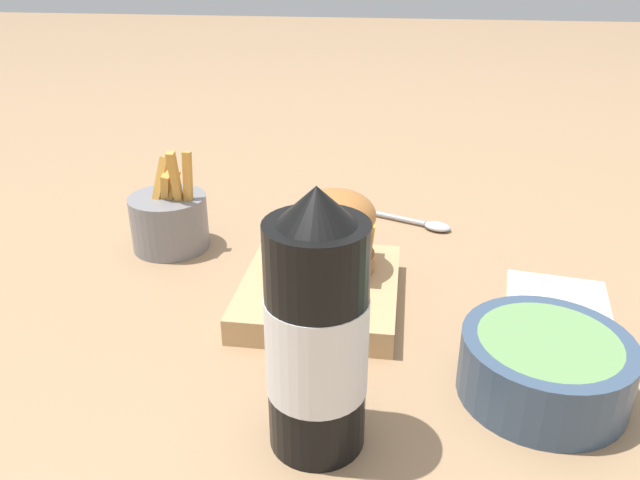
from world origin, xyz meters
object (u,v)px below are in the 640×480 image
at_px(burger, 335,230).
at_px(fries_basket, 170,220).
at_px(serving_board, 320,291).
at_px(spoon, 423,223).
at_px(side_bowl, 544,365).
at_px(ketchup_bottle, 317,335).

height_order(burger, fries_basket, fries_basket).
distance_m(serving_board, spoon, 0.26).
height_order(fries_basket, side_bowl, fries_basket).
distance_m(fries_basket, spoon, 0.36).
relative_size(serving_board, fries_basket, 1.40).
bearing_deg(side_bowl, ketchup_bottle, 113.62).
bearing_deg(fries_basket, side_bowl, -119.09).
bearing_deg(burger, spoon, -27.99).
xyz_separation_m(side_bowl, spoon, (0.36, 0.10, -0.03)).
bearing_deg(side_bowl, fries_basket, 60.91).
bearing_deg(fries_basket, spoon, -71.23).
relative_size(serving_board, side_bowl, 1.31).
bearing_deg(side_bowl, burger, 52.25).
bearing_deg(ketchup_bottle, side_bowl, -66.38).
height_order(burger, ketchup_bottle, ketchup_bottle).
height_order(ketchup_bottle, spoon, ketchup_bottle).
xyz_separation_m(fries_basket, spoon, (0.12, -0.34, -0.03)).
distance_m(burger, ketchup_bottle, 0.25).
height_order(burger, spoon, burger).
relative_size(serving_board, burger, 2.10).
bearing_deg(spoon, burger, -96.37).
distance_m(serving_board, side_bowl, 0.26).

